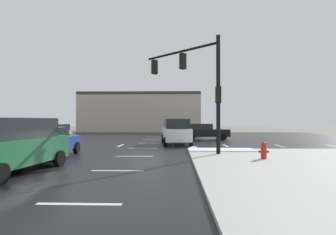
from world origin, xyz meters
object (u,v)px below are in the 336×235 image
traffic_signal_mast (196,78)px  sedan_tan (52,133)px  sedan_black (204,131)px  suv_white (176,131)px  sedan_blue (48,141)px  sedan_silver (180,129)px  suv_green (10,144)px  fire_hydrant (264,150)px

traffic_signal_mast → sedan_tan: bearing=11.9°
traffic_signal_mast → sedan_black: bearing=-56.0°
suv_white → sedan_blue: suv_white is taller
sedan_silver → suv_green: suv_green is taller
traffic_signal_mast → sedan_tan: 14.19m
sedan_black → sedan_tan: size_ratio=1.02×
sedan_tan → fire_hydrant: bearing=57.0°
suv_green → fire_hydrant: bearing=-67.0°
sedan_blue → suv_green: 4.08m
suv_white → sedan_silver: bearing=-7.9°
sedan_black → sedan_tan: same height
sedan_tan → suv_green: (4.58, -12.83, 0.24)m
sedan_blue → suv_green: bearing=-172.8°
sedan_black → sedan_blue: same height
traffic_signal_mast → sedan_silver: 18.28m
suv_white → suv_green: same height
traffic_signal_mast → sedan_tan: (-11.83, 6.96, -3.58)m
fire_hydrant → sedan_black: bearing=95.9°
suv_white → sedan_silver: suv_white is taller
traffic_signal_mast → suv_white: traffic_signal_mast is taller
traffic_signal_mast → sedan_blue: (-7.86, -1.84, -3.58)m
suv_green → sedan_tan: bearing=25.9°
sedan_silver → sedan_tan: 15.59m
suv_green → sedan_silver: bearing=-9.1°
sedan_blue → suv_green: suv_green is taller
sedan_black → sedan_silver: 7.44m
sedan_blue → sedan_tan: bearing=23.0°
sedan_silver → sedan_tan: size_ratio=1.01×
sedan_silver → suv_green: 24.66m
suv_white → sedan_tan: 10.72m
suv_white → sedan_black: size_ratio=1.07×
traffic_signal_mast → fire_hydrant: traffic_signal_mast is taller
suv_white → sedan_blue: size_ratio=1.09×
traffic_signal_mast → suv_white: size_ratio=1.30×
fire_hydrant → sedan_black: (-1.40, 13.61, 0.32)m
fire_hydrant → suv_white: bearing=115.6°
sedan_silver → fire_hydrant: bearing=-76.9°
sedan_black → suv_white: bearing=-123.2°
fire_hydrant → sedan_blue: 10.89m
traffic_signal_mast → sedan_blue: 8.83m
suv_white → sedan_black: (2.76, 4.95, -0.24)m
suv_white → sedan_tan: suv_white is taller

